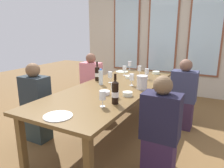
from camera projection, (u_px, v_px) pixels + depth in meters
The scene contains 25 objects.
ground_plane at pixel (114, 133), 3.23m from camera, with size 12.00×12.00×0.00m, color brown.
back_wall_with_windows at pixel (163, 34), 5.06m from camera, with size 4.24×0.10×2.90m.
dining_table at pixel (114, 90), 3.06m from camera, with size 1.04×2.80×0.74m.
white_plate_0 at pixel (58, 116), 1.97m from camera, with size 0.28×0.28×0.01m, color white.
white_plate_1 at pixel (122, 72), 4.10m from camera, with size 0.24×0.24×0.01m, color white.
metal_pitcher at pixel (142, 82), 2.88m from camera, with size 0.16×0.16×0.19m.
wine_bottle_0 at pixel (97, 73), 3.37m from camera, with size 0.08×0.08×0.31m.
wine_bottle_1 at pixel (115, 92), 2.29m from camera, with size 0.08×0.08×0.34m.
tasting_bowl_0 at pixel (129, 77), 3.56m from camera, with size 0.15×0.15×0.04m, color white.
tasting_bowl_1 at pixel (156, 73), 3.90m from camera, with size 0.13×0.13×0.05m, color white.
tasting_bowl_2 at pixel (104, 93), 2.65m from camera, with size 0.14×0.14×0.05m, color white.
tasting_bowl_3 at pixel (128, 94), 2.59m from camera, with size 0.12×0.12×0.05m, color white.
water_bottle at pixel (101, 77), 3.12m from camera, with size 0.06×0.06×0.24m.
wine_glass_0 at pixel (132, 77), 3.06m from camera, with size 0.07×0.07×0.17m.
wine_glass_1 at pixel (114, 87), 2.56m from camera, with size 0.07×0.07×0.17m.
wine_glass_2 at pixel (130, 64), 4.30m from camera, with size 0.07×0.07×0.17m.
wine_glass_3 at pixel (102, 96), 2.21m from camera, with size 0.07×0.07×0.17m.
wine_glass_4 at pixel (110, 75), 3.22m from camera, with size 0.07×0.07×0.17m.
wine_glass_5 at pixel (147, 72), 3.48m from camera, with size 0.07×0.07×0.17m.
wine_glass_6 at pixel (139, 69), 3.76m from camera, with size 0.07×0.07×0.17m.
wine_glass_7 at pixel (124, 69), 3.75m from camera, with size 0.07×0.07×0.17m.
seated_person_0 at pixel (36, 105), 2.91m from camera, with size 0.38×0.24×1.11m.
seated_person_1 at pixel (160, 131), 2.14m from camera, with size 0.38×0.24×1.11m.
seated_person_2 at pixel (91, 83), 4.10m from camera, with size 0.38×0.24×1.11m.
seated_person_3 at pixel (183, 96), 3.29m from camera, with size 0.38×0.24×1.11m.
Camera 1 is at (1.35, -2.61, 1.53)m, focal length 33.57 mm.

